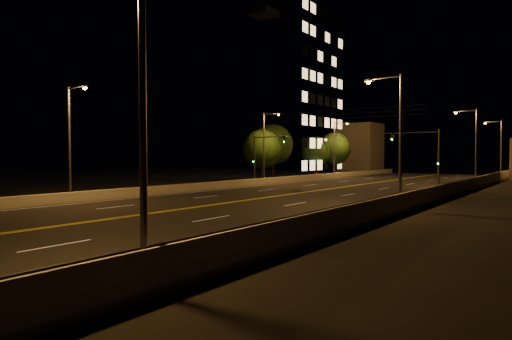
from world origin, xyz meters
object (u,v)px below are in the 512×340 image
Objects in this scene: traffic_signal_right at (427,153)px; building_tower at (264,96)px; streetlight_0 at (136,98)px; tree_2 at (316,151)px; traffic_signal_left at (261,154)px; tree_1 at (272,145)px; streetlight_2 at (474,142)px; tree_3 at (334,149)px; streetlight_4 at (71,135)px; tree_0 at (262,149)px; streetlight_5 at (266,143)px; streetlight_1 at (396,132)px; streetlight_3 at (499,145)px; streetlight_6 at (336,146)px.

traffic_signal_right is 0.20× the size of building_tower.
tree_2 is at bearing 114.42° from streetlight_0.
traffic_signal_left is 0.73× the size of tree_1.
tree_3 is (-23.35, 11.99, -0.47)m from streetlight_2.
building_tower is (-14.21, 44.69, 9.06)m from streetlight_4.
streetlight_0 is 61.25m from tree_2.
tree_2 is at bearing 136.78° from traffic_signal_right.
tree_3 reaches higher than tree_0.
tree_1 is (-2.02, 5.38, 0.70)m from tree_0.
streetlight_0 is at bearing -25.93° from streetlight_4.
streetlight_2 is 26.28m from tree_1.
streetlight_0 is at bearing -65.58° from tree_2.
tree_1 reaches higher than tree_3.
streetlight_5 reaches higher than traffic_signal_left.
streetlight_5 is (-21.43, 15.38, 0.00)m from streetlight_1.
streetlight_1 is 26.05m from streetlight_2.
streetlight_1 is at bearing 25.16° from streetlight_4.
streetlight_4 is (-21.43, -10.06, 0.00)m from streetlight_1.
streetlight_0 reaches higher than tree_1.
tree_3 is (2.82, 14.33, -0.46)m from tree_1.
building_tower is at bearing 126.44° from streetlight_5.
building_tower is at bearing 135.82° from streetlight_1.
streetlight_2 reaches higher than tree_3.
streetlight_3 reaches higher than tree_2.
streetlight_0 is 1.26× the size of tree_0.
streetlight_1 is at bearing -58.45° from tree_3.
streetlight_1 is at bearing -83.22° from traffic_signal_right.
traffic_signal_right is at bearing -92.66° from streetlight_3.
streetlight_4 reaches higher than tree_1.
tree_2 is at bearing 101.08° from streetlight_5.
streetlight_1 is at bearing -90.00° from streetlight_3.
streetlight_1 and streetlight_6 have the same top height.
building_tower is at bearing -176.36° from tree_2.
tree_1 is (-5.88, 10.78, 1.36)m from traffic_signal_left.
traffic_signal_left is at bearing 180.00° from traffic_signal_right.
streetlight_2 is 25.37m from tree_0.
streetlight_1 is at bearing -44.18° from building_tower.
streetlight_2 reaches higher than traffic_signal_right.
streetlight_5 is at bearing -125.01° from streetlight_3.
streetlight_4 and streetlight_5 have the same top height.
building_tower is 4.22× the size of tree_0.
traffic_signal_left is at bearing -77.31° from tree_2.
streetlight_6 is at bearing -8.72° from tree_2.
tree_2 is (-1.17, 16.96, -0.19)m from tree_0.
streetlight_5 is 25.58m from building_tower.
streetlight_6 is 0.30× the size of building_tower.
streetlight_0 is at bearing -68.77° from streetlight_6.
streetlight_3 is at bearing 69.08° from streetlight_4.
tree_0 is (-2.72, 2.94, -0.71)m from streetlight_5.
streetlight_5 is 1.00× the size of streetlight_6.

